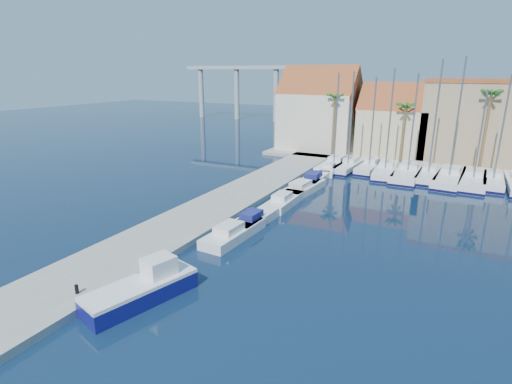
# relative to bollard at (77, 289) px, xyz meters

# --- Properties ---
(ground) EXTENTS (260.00, 260.00, 0.00)m
(ground) POSITION_rel_bollard_xyz_m (7.34, 3.55, -0.77)
(ground) COLOR black
(ground) RESTS_ON ground
(quay_west) EXTENTS (6.00, 77.00, 0.50)m
(quay_west) POSITION_rel_bollard_xyz_m (-1.66, 17.05, -0.52)
(quay_west) COLOR gray
(quay_west) RESTS_ON ground
(shore_north) EXTENTS (54.00, 16.00, 0.50)m
(shore_north) POSITION_rel_bollard_xyz_m (17.34, 51.55, -0.52)
(shore_north) COLOR gray
(shore_north) RESTS_ON ground
(bollard) EXTENTS (0.22, 0.22, 0.54)m
(bollard) POSITION_rel_bollard_xyz_m (0.00, 0.00, 0.00)
(bollard) COLOR black
(bollard) RESTS_ON quay_west
(fishing_boat) EXTENTS (3.96, 7.02, 2.33)m
(fishing_boat) POSITION_rel_bollard_xyz_m (3.37, 1.91, 0.00)
(fishing_boat) COLOR navy
(fishing_boat) RESTS_ON ground
(motorboat_west_0) EXTENTS (2.51, 6.91, 1.40)m
(motorboat_west_0) POSITION_rel_bollard_xyz_m (3.39, 12.17, -0.26)
(motorboat_west_0) COLOR white
(motorboat_west_0) RESTS_ON ground
(motorboat_west_1) EXTENTS (2.04, 5.86, 1.40)m
(motorboat_west_1) POSITION_rel_bollard_xyz_m (3.57, 15.54, -0.26)
(motorboat_west_1) COLOR white
(motorboat_west_1) RESTS_ON ground
(motorboat_west_2) EXTENTS (2.08, 6.33, 1.40)m
(motorboat_west_2) POSITION_rel_bollard_xyz_m (3.71, 21.73, -0.26)
(motorboat_west_2) COLOR white
(motorboat_west_2) RESTS_ON ground
(motorboat_west_3) EXTENTS (2.96, 7.47, 1.40)m
(motorboat_west_3) POSITION_rel_bollard_xyz_m (3.75, 26.87, -0.26)
(motorboat_west_3) COLOR white
(motorboat_west_3) RESTS_ON ground
(motorboat_west_4) EXTENTS (2.56, 7.11, 1.40)m
(motorboat_west_4) POSITION_rel_bollard_xyz_m (3.53, 31.34, -0.26)
(motorboat_west_4) COLOR white
(motorboat_west_4) RESTS_ON ground
(motorboat_west_5) EXTENTS (2.32, 5.86, 1.40)m
(motorboat_west_5) POSITION_rel_bollard_xyz_m (3.72, 36.88, -0.26)
(motorboat_west_5) COLOR white
(motorboat_west_5) RESTS_ON ground
(sailboat_0) EXTENTS (2.80, 10.33, 12.82)m
(sailboat_0) POSITION_rel_bollard_xyz_m (3.55, 39.80, -0.19)
(sailboat_0) COLOR white
(sailboat_0) RESTS_ON ground
(sailboat_1) EXTENTS (2.93, 8.77, 12.99)m
(sailboat_1) POSITION_rel_bollard_xyz_m (5.56, 39.67, -0.15)
(sailboat_1) COLOR white
(sailboat_1) RESTS_ON ground
(sailboat_2) EXTENTS (2.62, 8.34, 12.32)m
(sailboat_2) POSITION_rel_bollard_xyz_m (8.20, 40.58, -0.16)
(sailboat_2) COLOR white
(sailboat_2) RESTS_ON ground
(sailboat_3) EXTENTS (3.36, 9.94, 13.36)m
(sailboat_3) POSITION_rel_bollard_xyz_m (10.45, 39.48, -0.17)
(sailboat_3) COLOR white
(sailboat_3) RESTS_ON ground
(sailboat_4) EXTENTS (3.21, 11.54, 12.79)m
(sailboat_4) POSITION_rel_bollard_xyz_m (13.26, 39.71, -0.20)
(sailboat_4) COLOR white
(sailboat_4) RESTS_ON ground
(sailboat_5) EXTENTS (2.71, 9.10, 14.37)m
(sailboat_5) POSITION_rel_bollard_xyz_m (15.69, 39.77, -0.14)
(sailboat_5) COLOR white
(sailboat_5) RESTS_ON ground
(sailboat_6) EXTENTS (3.81, 11.36, 14.62)m
(sailboat_6) POSITION_rel_bollard_xyz_m (18.09, 39.42, -0.18)
(sailboat_6) COLOR white
(sailboat_6) RESTS_ON ground
(sailboat_7) EXTENTS (3.39, 10.92, 11.04)m
(sailboat_7) POSITION_rel_bollard_xyz_m (20.67, 39.57, -0.21)
(sailboat_7) COLOR white
(sailboat_7) RESTS_ON ground
(sailboat_8) EXTENTS (2.42, 8.43, 12.67)m
(sailboat_8) POSITION_rel_bollard_xyz_m (22.72, 39.90, -0.15)
(sailboat_8) COLOR white
(sailboat_8) RESTS_ON ground
(building_0) EXTENTS (12.30, 9.00, 13.50)m
(building_0) POSITION_rel_bollard_xyz_m (-2.66, 50.55, 5.75)
(building_0) COLOR beige
(building_0) RESTS_ON shore_north
(building_1) EXTENTS (10.30, 8.00, 11.00)m
(building_1) POSITION_rel_bollard_xyz_m (9.34, 50.55, 4.52)
(building_1) COLOR #C3B389
(building_1) RESTS_ON shore_north
(building_2) EXTENTS (14.20, 10.20, 11.50)m
(building_2) POSITION_rel_bollard_xyz_m (20.34, 51.55, 5.49)
(building_2) COLOR #9E8761
(building_2) RESTS_ON shore_north
(palm_0) EXTENTS (2.60, 2.60, 10.15)m
(palm_0) POSITION_rel_bollard_xyz_m (1.34, 45.55, 8.31)
(palm_0) COLOR brown
(palm_0) RESTS_ON shore_north
(palm_1) EXTENTS (2.60, 2.60, 9.15)m
(palm_1) POSITION_rel_bollard_xyz_m (11.34, 45.55, 7.36)
(palm_1) COLOR brown
(palm_1) RESTS_ON shore_north
(palm_2) EXTENTS (2.60, 2.60, 11.15)m
(palm_2) POSITION_rel_bollard_xyz_m (21.34, 45.55, 9.24)
(palm_2) COLOR brown
(palm_2) RESTS_ON shore_north
(viaduct) EXTENTS (48.00, 2.20, 14.45)m
(viaduct) POSITION_rel_bollard_xyz_m (-31.73, 85.55, 9.48)
(viaduct) COLOR #9E9E99
(viaduct) RESTS_ON ground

